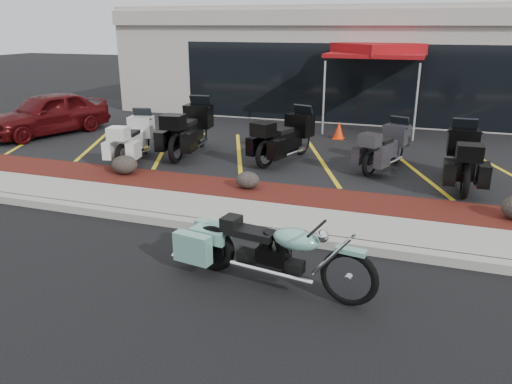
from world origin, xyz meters
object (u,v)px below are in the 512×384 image
at_px(hero_cruiser, 350,270).
at_px(parked_car, 47,114).
at_px(traffic_cone, 339,130).
at_px(touring_white, 143,131).
at_px(popup_canopy, 377,51).

distance_m(hero_cruiser, parked_car, 12.27).
relative_size(parked_car, traffic_cone, 7.36).
bearing_deg(parked_car, traffic_cone, 33.92).
bearing_deg(hero_cruiser, traffic_cone, 110.36).
height_order(touring_white, traffic_cone, touring_white).
xyz_separation_m(hero_cruiser, parked_car, (-10.30, 6.66, 0.29)).
distance_m(touring_white, popup_canopy, 7.68).
xyz_separation_m(hero_cruiser, traffic_cone, (-1.73, 8.97, -0.10)).
height_order(hero_cruiser, touring_white, touring_white).
height_order(traffic_cone, popup_canopy, popup_canopy).
relative_size(touring_white, popup_canopy, 0.58).
distance_m(hero_cruiser, traffic_cone, 9.14).
bearing_deg(touring_white, traffic_cone, -63.27).
height_order(touring_white, parked_car, parked_car).
height_order(hero_cruiser, traffic_cone, hero_cruiser).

